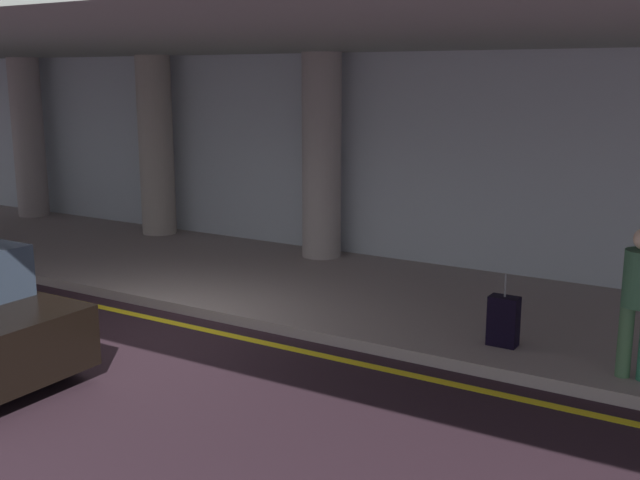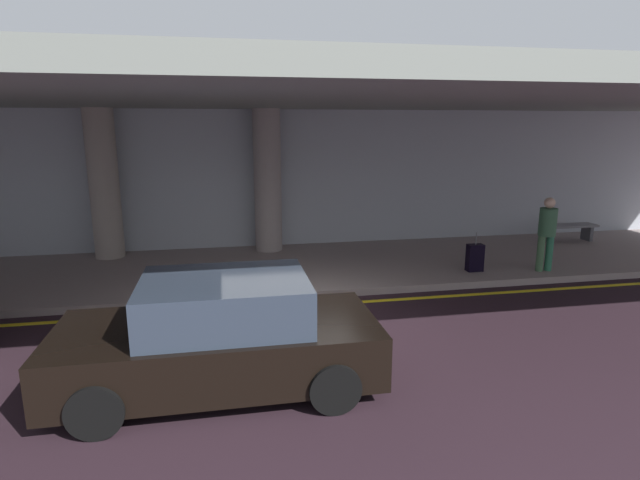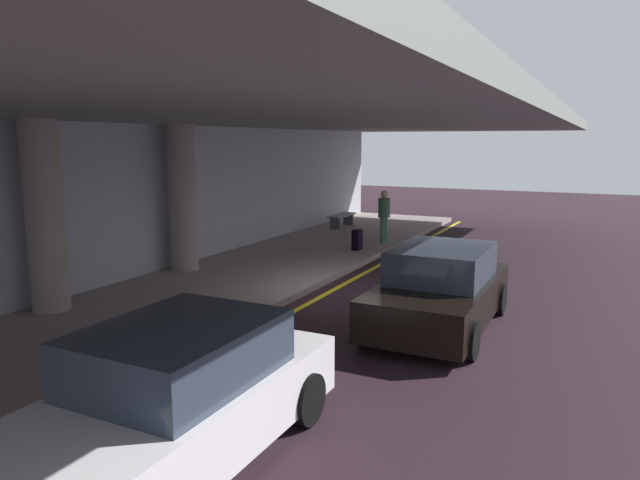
{
  "view_description": "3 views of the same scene",
  "coord_description": "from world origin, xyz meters",
  "px_view_note": "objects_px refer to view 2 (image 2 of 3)",
  "views": [
    {
      "loc": [
        7.18,
        -7.04,
        3.4
      ],
      "look_at": [
        1.66,
        1.93,
        1.14
      ],
      "focal_mm": 43.13,
      "sensor_mm": 36.0,
      "label": 1
    },
    {
      "loc": [
        -1.16,
        -8.55,
        3.4
      ],
      "look_at": [
        0.95,
        2.46,
        0.87
      ],
      "focal_mm": 28.66,
      "sensor_mm": 36.0,
      "label": 2
    },
    {
      "loc": [
        -11.39,
        -4.81,
        3.4
      ],
      "look_at": [
        1.96,
        1.81,
        0.82
      ],
      "focal_mm": 32.33,
      "sensor_mm": 36.0,
      "label": 3
    }
  ],
  "objects_px": {
    "car_black": "(221,337)",
    "traveler_with_luggage": "(547,229)",
    "support_column_right_mid": "(268,181)",
    "bench_metal": "(568,229)",
    "suitcase_upright_primary": "(475,258)",
    "support_column_center": "(104,184)"
  },
  "relations": [
    {
      "from": "support_column_right_mid",
      "to": "traveler_with_luggage",
      "type": "distance_m",
      "value": 6.82
    },
    {
      "from": "car_black",
      "to": "suitcase_upright_primary",
      "type": "relative_size",
      "value": 4.56
    },
    {
      "from": "support_column_center",
      "to": "suitcase_upright_primary",
      "type": "xyz_separation_m",
      "value": [
        8.4,
        -2.92,
        -1.51
      ]
    },
    {
      "from": "support_column_right_mid",
      "to": "traveler_with_luggage",
      "type": "bearing_deg",
      "value": -28.21
    },
    {
      "from": "car_black",
      "to": "bench_metal",
      "type": "distance_m",
      "value": 11.64
    },
    {
      "from": "support_column_right_mid",
      "to": "suitcase_upright_primary",
      "type": "bearing_deg",
      "value": -33.61
    },
    {
      "from": "support_column_center",
      "to": "traveler_with_luggage",
      "type": "xyz_separation_m",
      "value": [
        9.96,
        -3.2,
        -0.86
      ]
    },
    {
      "from": "suitcase_upright_primary",
      "to": "traveler_with_luggage",
      "type": "bearing_deg",
      "value": -14.2
    },
    {
      "from": "support_column_center",
      "to": "support_column_right_mid",
      "type": "distance_m",
      "value": 4.0
    },
    {
      "from": "support_column_center",
      "to": "bench_metal",
      "type": "relative_size",
      "value": 2.28
    },
    {
      "from": "car_black",
      "to": "support_column_right_mid",
      "type": "bearing_deg",
      "value": 81.46
    },
    {
      "from": "traveler_with_luggage",
      "to": "bench_metal",
      "type": "xyz_separation_m",
      "value": [
        2.53,
        2.62,
        -0.61
      ]
    },
    {
      "from": "support_column_center",
      "to": "suitcase_upright_primary",
      "type": "bearing_deg",
      "value": -19.19
    },
    {
      "from": "traveler_with_luggage",
      "to": "bench_metal",
      "type": "distance_m",
      "value": 3.69
    },
    {
      "from": "car_black",
      "to": "suitcase_upright_primary",
      "type": "xyz_separation_m",
      "value": [
        5.66,
        4.01,
        -0.25
      ]
    },
    {
      "from": "support_column_center",
      "to": "suitcase_upright_primary",
      "type": "distance_m",
      "value": 9.02
    },
    {
      "from": "support_column_right_mid",
      "to": "bench_metal",
      "type": "distance_m",
      "value": 8.63
    },
    {
      "from": "traveler_with_luggage",
      "to": "support_column_right_mid",
      "type": "bearing_deg",
      "value": 47.2
    },
    {
      "from": "car_black",
      "to": "traveler_with_luggage",
      "type": "relative_size",
      "value": 2.44
    },
    {
      "from": "support_column_center",
      "to": "suitcase_upright_primary",
      "type": "height_order",
      "value": "support_column_center"
    },
    {
      "from": "traveler_with_luggage",
      "to": "suitcase_upright_primary",
      "type": "distance_m",
      "value": 1.71
    },
    {
      "from": "traveler_with_luggage",
      "to": "car_black",
      "type": "bearing_deg",
      "value": 102.8
    }
  ]
}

